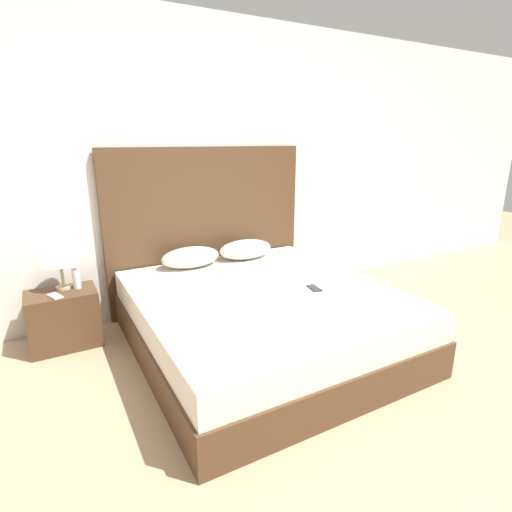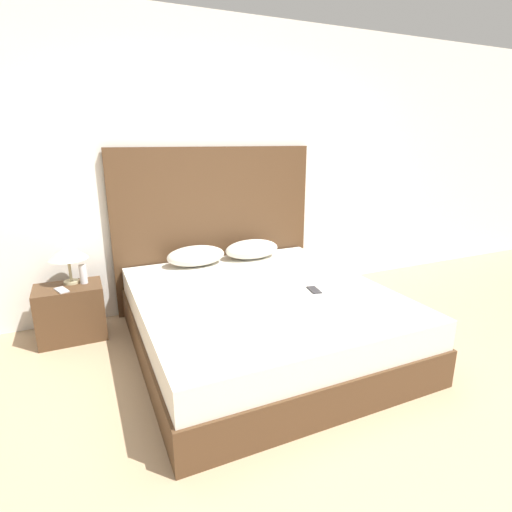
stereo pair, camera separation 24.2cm
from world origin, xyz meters
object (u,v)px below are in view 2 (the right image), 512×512
object	(u,v)px
nightstand	(71,312)
table_lamp	(67,253)
bed	(261,319)
phone_on_bed	(314,290)
phone_on_nightstand	(62,290)

from	to	relation	value
nightstand	table_lamp	distance (m)	0.50
bed	table_lamp	xyz separation A→B (m)	(-1.35, 0.86, 0.48)
phone_on_bed	nightstand	distance (m)	2.02
phone_on_bed	nightstand	size ratio (longest dim) A/B	0.31
bed	nightstand	world-z (taller)	bed
nightstand	phone_on_nightstand	bearing A→B (deg)	-114.23
table_lamp	nightstand	bearing A→B (deg)	-115.18
bed	phone_on_bed	xyz separation A→B (m)	(0.37, -0.17, 0.25)
phone_on_bed	table_lamp	world-z (taller)	table_lamp
table_lamp	phone_on_nightstand	bearing A→B (deg)	-114.65
phone_on_nightstand	table_lamp	bearing A→B (deg)	65.35
table_lamp	phone_on_nightstand	xyz separation A→B (m)	(-0.07, -0.16, -0.26)
nightstand	bed	bearing A→B (deg)	-29.73
phone_on_bed	nightstand	bearing A→B (deg)	151.27
phone_on_bed	phone_on_nightstand	world-z (taller)	phone_on_bed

